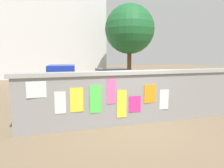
# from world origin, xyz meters

# --- Properties ---
(ground) EXTENTS (60.00, 60.00, 0.00)m
(ground) POSITION_xyz_m (0.00, 8.00, 0.00)
(ground) COLOR #7A664C
(poster_wall) EXTENTS (7.72, 0.42, 1.81)m
(poster_wall) POSITION_xyz_m (-0.01, -0.00, 0.93)
(poster_wall) COLOR gray
(poster_wall) RESTS_ON ground
(auto_rickshaw_truck) EXTENTS (3.77, 1.99, 1.85)m
(auto_rickshaw_truck) POSITION_xyz_m (-1.12, 3.54, 0.90)
(auto_rickshaw_truck) COLOR black
(auto_rickshaw_truck) RESTS_ON ground
(car_parked) EXTENTS (3.92, 1.99, 1.40)m
(car_parked) POSITION_xyz_m (1.64, 7.39, 0.73)
(car_parked) COLOR black
(car_parked) RESTS_ON ground
(motorcycle) EXTENTS (1.90, 0.56, 0.87)m
(motorcycle) POSITION_xyz_m (2.73, 2.94, 0.46)
(motorcycle) COLOR black
(motorcycle) RESTS_ON ground
(bicycle_far) EXTENTS (1.71, 0.44, 0.95)m
(bicycle_far) POSITION_xyz_m (1.20, 1.23, 0.36)
(bicycle_far) COLOR black
(bicycle_far) RESTS_ON ground
(person_walking) EXTENTS (0.48, 0.48, 1.62)m
(person_walking) POSITION_xyz_m (3.00, 1.29, 0.99)
(person_walking) COLOR #3F994C
(person_walking) RESTS_ON ground
(tree_roadside) EXTENTS (4.39, 4.39, 6.78)m
(tree_roadside) POSITION_xyz_m (4.40, 11.38, 4.57)
(tree_roadside) COLOR brown
(tree_roadside) RESTS_ON ground
(building_background) EXTENTS (11.67, 6.99, 8.89)m
(building_background) POSITION_xyz_m (-2.43, 18.34, 4.46)
(building_background) COLOR silver
(building_background) RESTS_ON ground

